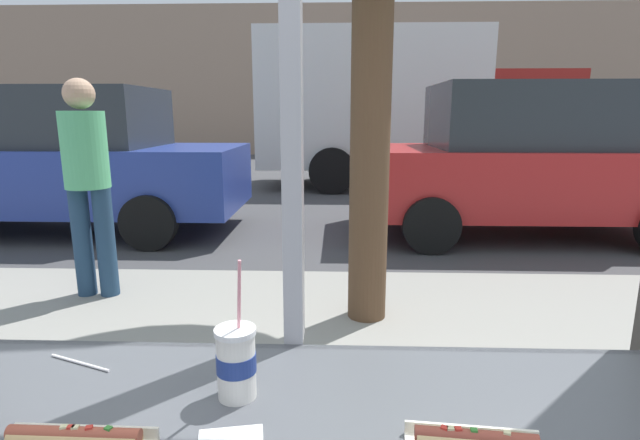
{
  "coord_description": "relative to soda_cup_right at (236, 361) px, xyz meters",
  "views": [
    {
      "loc": [
        0.11,
        -1.14,
        1.53
      ],
      "look_at": [
        0.0,
        1.9,
        0.86
      ],
      "focal_mm": 27.24,
      "sensor_mm": 36.0,
      "label": 1
    }
  ],
  "objects": [
    {
      "name": "box_truck",
      "position": [
        1.54,
        9.56,
        0.67
      ],
      "size": [
        6.24,
        2.44,
        3.15
      ],
      "color": "silver",
      "rests_on": "ground"
    },
    {
      "name": "building_facade_far",
      "position": [
        0.1,
        18.36,
        1.71
      ],
      "size": [
        28.0,
        1.2,
        5.45
      ],
      "primitive_type": "cube",
      "color": "gray",
      "rests_on": "ground"
    },
    {
      "name": "parked_car_blue",
      "position": [
        -3.34,
        5.26,
        -0.09
      ],
      "size": [
        4.58,
        1.96,
        1.85
      ],
      "color": "#283D93",
      "rests_on": "ground"
    },
    {
      "name": "loose_straw",
      "position": [
        -0.41,
        0.12,
        -0.08
      ],
      "size": [
        0.18,
        0.08,
        0.01
      ],
      "primitive_type": "cylinder",
      "rotation": [
        0.0,
        1.57,
        -0.38
      ],
      "color": "white",
      "rests_on": "window_counter"
    },
    {
      "name": "sidewalk_strip",
      "position": [
        0.1,
        1.8,
        -0.94
      ],
      "size": [
        16.0,
        2.8,
        0.15
      ],
      "primitive_type": "cube",
      "color": "gray",
      "rests_on": "ground"
    },
    {
      "name": "soda_cup_right",
      "position": [
        0.0,
        0.0,
        0.0
      ],
      "size": [
        0.09,
        0.09,
        0.31
      ],
      "color": "silver",
      "rests_on": "window_counter"
    },
    {
      "name": "pedestrian",
      "position": [
        -1.64,
        2.58,
        0.07
      ],
      "size": [
        0.32,
        0.32,
        1.63
      ],
      "color": "navy",
      "rests_on": "sidewalk_strip"
    },
    {
      "name": "ground_plane",
      "position": [
        0.1,
        8.2,
        -1.01
      ],
      "size": [
        60.0,
        60.0,
        0.0
      ],
      "primitive_type": "plane",
      "color": "#424244"
    },
    {
      "name": "parked_car_red",
      "position": [
        2.52,
        5.26,
        -0.07
      ],
      "size": [
        4.13,
        2.01,
        1.89
      ],
      "color": "red",
      "rests_on": "ground"
    }
  ]
}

